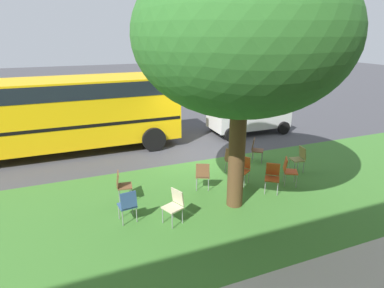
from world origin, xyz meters
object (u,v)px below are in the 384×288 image
(chair_3, at_px, (289,169))
(chair_4, at_px, (231,159))
(chair_5, at_px, (272,175))
(chair_7, at_px, (174,204))
(chair_1, at_px, (203,174))
(chair_0, at_px, (243,168))
(chair_6, at_px, (122,184))
(chair_9, at_px, (299,157))
(chair_8, at_px, (256,148))
(school_bus, at_px, (42,110))
(chair_2, at_px, (128,204))
(street_tree, at_px, (242,36))
(parked_car, at_px, (250,115))

(chair_3, distance_m, chair_4, 1.88)
(chair_4, relative_size, chair_5, 1.00)
(chair_7, bearing_deg, chair_1, -134.57)
(chair_0, xyz_separation_m, chair_6, (3.73, -0.28, 0.00))
(chair_3, distance_m, chair_9, 1.21)
(chair_3, bearing_deg, chair_1, -14.54)
(chair_8, bearing_deg, school_bus, -27.80)
(chair_4, bearing_deg, chair_5, 107.80)
(chair_2, relative_size, chair_7, 1.00)
(street_tree, xyz_separation_m, chair_3, (-2.16, -0.49, -3.94))
(chair_6, relative_size, school_bus, 0.08)
(chair_8, distance_m, parked_car, 3.76)
(chair_2, relative_size, chair_9, 1.00)
(chair_8, height_order, chair_9, same)
(chair_3, distance_m, chair_6, 5.09)
(chair_1, bearing_deg, school_bus, -49.09)
(street_tree, distance_m, school_bus, 8.44)
(chair_2, distance_m, chair_9, 6.14)
(chair_3, relative_size, chair_9, 1.00)
(chair_6, bearing_deg, chair_5, 165.46)
(chair_0, xyz_separation_m, chair_4, (-0.02, -0.77, 0.00))
(street_tree, height_order, chair_5, street_tree)
(chair_7, bearing_deg, chair_6, -57.97)
(street_tree, relative_size, chair_3, 7.28)
(chair_3, xyz_separation_m, chair_7, (4.00, 0.71, 0.00))
(chair_1, bearing_deg, chair_7, 45.43)
(street_tree, height_order, chair_1, street_tree)
(chair_3, relative_size, school_bus, 0.08)
(chair_5, bearing_deg, chair_3, -164.72)
(chair_6, bearing_deg, chair_3, 169.77)
(chair_5, bearing_deg, chair_8, -110.79)
(chair_6, height_order, chair_8, same)
(chair_6, bearing_deg, parked_car, -146.98)
(chair_2, xyz_separation_m, chair_7, (-1.08, 0.43, 0.00))
(chair_7, relative_size, school_bus, 0.08)
(chair_1, distance_m, school_bus, 6.91)
(chair_8, distance_m, school_bus, 8.21)
(chair_7, bearing_deg, parked_car, -133.88)
(street_tree, distance_m, chair_7, 4.35)
(chair_2, height_order, chair_3, same)
(chair_3, bearing_deg, chair_7, 10.12)
(chair_7, bearing_deg, chair_2, -21.89)
(chair_0, height_order, parked_car, parked_car)
(chair_9, bearing_deg, chair_0, 2.08)
(chair_4, distance_m, chair_5, 1.68)
(chair_3, distance_m, chair_8, 2.03)
(street_tree, relative_size, chair_6, 7.28)
(chair_1, height_order, chair_7, same)
(chair_0, bearing_deg, chair_3, 153.83)
(chair_2, bearing_deg, street_tree, 175.92)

